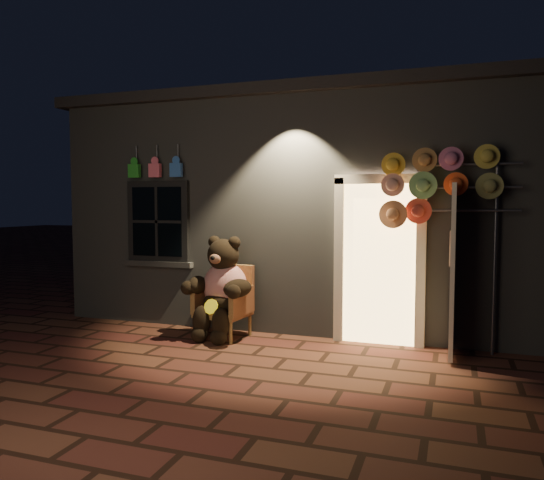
% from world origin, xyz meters
% --- Properties ---
extents(ground, '(60.00, 60.00, 0.00)m').
position_xyz_m(ground, '(0.00, 0.00, 0.00)').
color(ground, '#583121').
rests_on(ground, ground).
extents(shop_building, '(7.30, 5.95, 3.51)m').
position_xyz_m(shop_building, '(0.00, 3.99, 1.74)').
color(shop_building, slate).
rests_on(shop_building, ground).
extents(wicker_armchair, '(0.74, 0.68, 0.97)m').
position_xyz_m(wicker_armchair, '(-0.68, 1.16, 0.48)').
color(wicker_armchair, '#A58740').
rests_on(wicker_armchair, ground).
extents(teddy_bear, '(1.00, 0.83, 1.39)m').
position_xyz_m(teddy_bear, '(-0.69, 1.04, 0.68)').
color(teddy_bear, '#AF1812').
rests_on(teddy_bear, ground).
extents(hat_rack, '(1.65, 0.22, 2.49)m').
position_xyz_m(hat_rack, '(2.02, 1.28, 2.04)').
color(hat_rack, '#59595E').
rests_on(hat_rack, ground).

